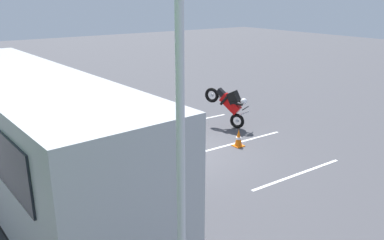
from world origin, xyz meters
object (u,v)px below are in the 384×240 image
object	(u,v)px
spectator_far_left	(178,164)
stunt_motorcycle	(229,103)
spectator_centre	(137,133)
parked_motorcycle_silver	(80,139)
flagpole	(179,193)
traffic_cone	(239,138)
tour_bus	(29,137)
spectator_left	(147,150)
spectator_right	(118,128)

from	to	relation	value
spectator_far_left	stunt_motorcycle	world-z (taller)	spectator_far_left
stunt_motorcycle	spectator_centre	bearing A→B (deg)	105.02
spectator_far_left	spectator_centre	size ratio (longest dim) A/B	0.96
spectator_centre	stunt_motorcycle	xyz separation A→B (m)	(1.27, -4.75, -0.10)
parked_motorcycle_silver	flagpole	bearing A→B (deg)	166.73
spectator_far_left	traffic_cone	world-z (taller)	spectator_far_left
flagpole	traffic_cone	size ratio (longest dim) A/B	10.38
spectator_far_left	traffic_cone	bearing A→B (deg)	-62.69
tour_bus	spectator_far_left	bearing A→B (deg)	-129.16
spectator_far_left	flagpole	size ratio (longest dim) A/B	0.26
spectator_far_left	spectator_left	xyz separation A→B (m)	(1.23, 0.21, -0.00)
parked_motorcycle_silver	spectator_left	bearing A→B (deg)	-168.53
stunt_motorcycle	traffic_cone	size ratio (longest dim) A/B	3.03
spectator_left	flagpole	bearing A→B (deg)	154.19
traffic_cone	spectator_centre	bearing A→B (deg)	81.75
stunt_motorcycle	parked_motorcycle_silver	bearing A→B (deg)	82.13
traffic_cone	flagpole	bearing A→B (deg)	134.00
spectator_far_left	traffic_cone	xyz separation A→B (m)	(1.96, -3.80, -0.72)
tour_bus	spectator_centre	bearing A→B (deg)	-87.50
spectator_far_left	spectator_centre	distance (m)	2.50
spectator_left	spectator_centre	distance (m)	1.31
tour_bus	traffic_cone	size ratio (longest dim) A/B	16.79
tour_bus	spectator_left	xyz separation A→B (m)	(-1.12, -2.69, -0.62)
spectator_centre	traffic_cone	distance (m)	3.76
spectator_left	parked_motorcycle_silver	bearing A→B (deg)	11.47
parked_motorcycle_silver	flagpole	size ratio (longest dim) A/B	0.31
stunt_motorcycle	flagpole	world-z (taller)	flagpole
spectator_right	parked_motorcycle_silver	distance (m)	1.46
parked_motorcycle_silver	spectator_right	bearing A→B (deg)	-137.85
spectator_centre	flagpole	bearing A→B (deg)	155.80
flagpole	spectator_centre	bearing A→B (deg)	-24.20
spectator_far_left	spectator_left	bearing A→B (deg)	9.59
spectator_far_left	stunt_motorcycle	size ratio (longest dim) A/B	0.91
tour_bus	spectator_far_left	world-z (taller)	tour_bus
spectator_far_left	flagpole	distance (m)	5.99
spectator_right	flagpole	world-z (taller)	flagpole
spectator_far_left	flagpole	xyz separation A→B (m)	(-4.66, 3.06, 2.20)
spectator_far_left	spectator_left	distance (m)	1.25
spectator_left	spectator_right	distance (m)	2.32
spectator_centre	stunt_motorcycle	distance (m)	4.92
parked_motorcycle_silver	traffic_cone	distance (m)	5.36
spectator_centre	flagpole	size ratio (longest dim) A/B	0.27
spectator_left	stunt_motorcycle	world-z (taller)	spectator_left
tour_bus	spectator_left	size ratio (longest dim) A/B	6.13
spectator_far_left	spectator_right	bearing A→B (deg)	-0.65
tour_bus	traffic_cone	world-z (taller)	tour_bus
tour_bus	spectator_left	bearing A→B (deg)	-112.71
spectator_left	stunt_motorcycle	distance (m)	5.71
tour_bus	spectator_right	world-z (taller)	tour_bus
tour_bus	spectator_centre	xyz separation A→B (m)	(0.13, -3.05, -0.57)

